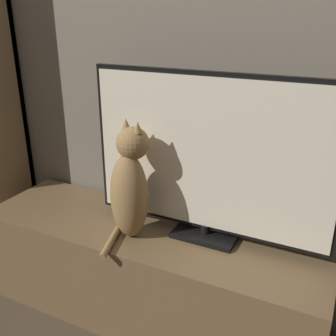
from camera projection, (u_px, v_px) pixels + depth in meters
wall_back at (176, 25)px, 1.65m from camera, size 4.80×0.05×2.60m
tv_stand at (149, 272)px, 1.82m from camera, size 1.57×0.47×0.46m
tv at (209, 159)px, 1.55m from camera, size 1.02×0.16×0.69m
cat at (130, 187)px, 1.61m from camera, size 0.20×0.33×0.50m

